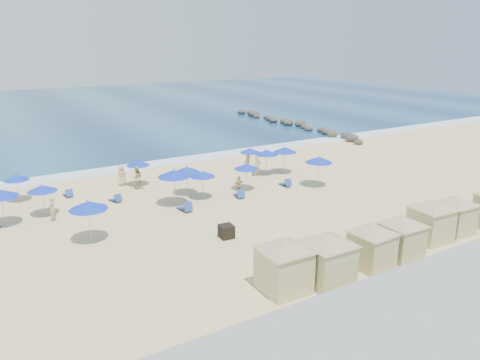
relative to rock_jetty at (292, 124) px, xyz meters
The scene contains 36 objects.
ground 34.59m from the rock_jetty, 133.95° to the right, with size 160.00×160.00×0.00m, color beige.
ocean 38.50m from the rock_jetty, 128.58° to the left, with size 160.00×80.00×0.06m, color navy.
surf_line 25.79m from the rock_jetty, 158.61° to the right, with size 160.00×2.50×0.08m, color white.
seawall 45.29m from the rock_jetty, 122.01° to the right, with size 160.00×6.10×1.22m.
rock_jetty is the anchor object (origin of this frame).
trash_bin 37.85m from the rock_jetty, 133.31° to the right, with size 0.80×0.80×0.80m, color black.
cabana_0 43.36m from the rock_jetty, 127.98° to the right, with size 4.51×4.51×2.83m.
cabana_1 42.50m from the rock_jetty, 125.23° to the right, with size 4.51×4.51×2.83m.
cabana_2 40.68m from the rock_jetty, 121.75° to the right, with size 4.07×4.07×2.56m.
cabana_3 39.61m from the rock_jetty, 119.03° to the right, with size 4.08×4.08×2.56m.
cabana_4 37.60m from the rock_jetty, 115.21° to the right, with size 4.30×4.30×2.70m.
cabana_5 36.76m from the rock_jetty, 112.09° to the right, with size 4.07×4.07×2.55m.
umbrella_0 38.99m from the rock_jetty, 152.29° to the right, with size 1.94×1.94×2.21m.
umbrella_1 41.46m from the rock_jetty, 153.23° to the right, with size 2.18×2.18×2.48m.
umbrella_2 38.30m from the rock_jetty, 158.44° to the right, with size 1.82×1.82×2.07m.
umbrella_3 40.74m from the rock_jetty, 144.01° to the right, with size 2.25×2.25×2.56m.
umbrella_4 30.75m from the rock_jetty, 150.89° to the right, with size 1.90×1.90×2.17m.
umbrella_5 33.43m from the rock_jetty, 141.78° to the right, with size 2.35×2.35×2.67m.
umbrella_6 31.49m from the rock_jetty, 139.46° to the right, with size 1.90×1.90×2.17m.
umbrella_7 30.99m from the rock_jetty, 142.20° to the right, with size 1.98×1.98×2.25m.
umbrella_8 28.64m from the rock_jetty, 134.61° to the right, with size 1.93×1.93×2.19m.
umbrella_9 23.08m from the rock_jetty, 136.79° to the right, with size 1.87×1.87×2.13m.
umbrella_10 23.29m from the rock_jetty, 129.17° to the right, with size 2.12×2.12×2.41m.
umbrella_11 26.92m from the rock_jetty, 123.12° to the right, with size 2.22×2.22×2.52m.
umbrella_12 24.04m from the rock_jetty, 132.85° to the right, with size 2.01×2.01×2.28m.
beach_chair_1 35.59m from the rock_jetty, 155.31° to the right, with size 0.63×1.22×0.65m.
beach_chair_2 34.58m from the rock_jetty, 148.96° to the right, with size 0.84×1.28×0.65m.
beach_chair_3 34.29m from the rock_jetty, 139.66° to the right, with size 0.71×1.42×0.76m.
beach_chair_4 30.49m from the rock_jetty, 134.77° to the right, with size 0.87×1.39×0.71m.
beach_chair_5 27.10m from the rock_jetty, 128.50° to the right, with size 0.61×1.28×0.69m.
beachgoer_0 39.32m from the rock_jetty, 150.47° to the right, with size 0.59×0.39×1.63m, color tan.
beachgoer_1 31.44m from the rock_jetty, 150.09° to the right, with size 0.88×0.69×1.82m, color tan.
beachgoer_2 30.20m from the rock_jetty, 135.03° to the right, with size 0.92×0.38×1.57m, color tan.
beachgoer_3 22.72m from the rock_jetty, 137.79° to the right, with size 1.19×0.68×1.84m, color tan.
beachgoer_4 31.39m from the rock_jetty, 153.10° to the right, with size 0.82×0.53×1.68m, color tan.
beachgoer_5 24.68m from the rock_jetty, 134.46° to the right, with size 0.65×0.43×1.78m, color tan.
Camera 1 is at (-14.53, -24.89, 11.28)m, focal length 35.00 mm.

